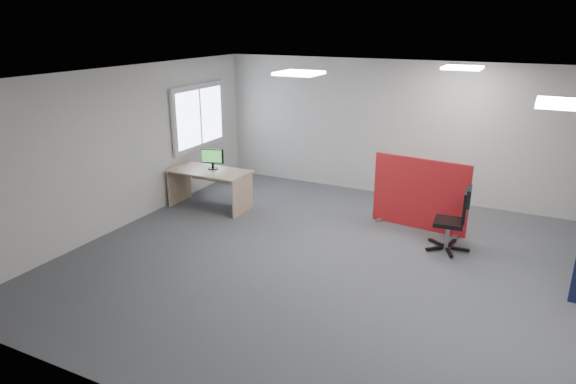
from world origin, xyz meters
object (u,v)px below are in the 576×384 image
at_px(red_divider, 420,195).
at_px(monitor_second, 212,158).
at_px(office_chair, 457,216).
at_px(second_desk, 211,179).

relative_size(red_divider, monitor_second, 3.88).
height_order(monitor_second, office_chair, monitor_second).
height_order(second_desk, monitor_second, monitor_second).
height_order(red_divider, second_desk, red_divider).
relative_size(red_divider, second_desk, 1.09).
xyz_separation_m(red_divider, office_chair, (0.72, -0.67, -0.02)).
xyz_separation_m(red_divider, monitor_second, (-3.78, -0.61, 0.34)).
bearing_deg(office_chair, monitor_second, 174.30).
height_order(red_divider, office_chair, red_divider).
distance_m(second_desk, office_chair, 4.50).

